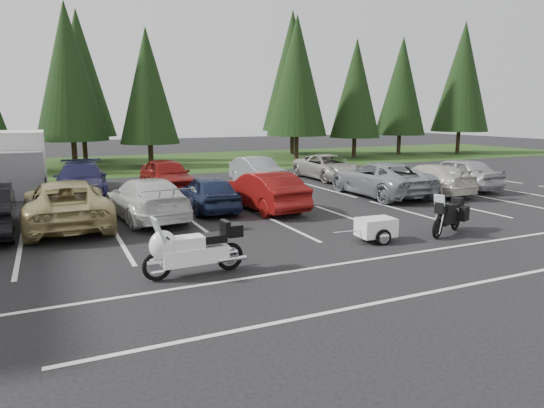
{
  "coord_description": "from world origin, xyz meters",
  "views": [
    {
      "loc": [
        -6.66,
        -13.52,
        3.79
      ],
      "look_at": [
        -0.65,
        -0.5,
        1.09
      ],
      "focal_mm": 32.0,
      "sensor_mm": 36.0,
      "label": 1
    }
  ],
  "objects_px": {
    "car_far_2": "(167,175)",
    "cargo_trailer": "(376,230)",
    "adventure_motorcycle": "(448,213)",
    "car_near_2": "(66,203)",
    "car_far_4": "(328,167)",
    "car_near_4": "(208,193)",
    "car_far_1": "(81,180)",
    "car_near_8": "(456,173)",
    "car_near_3": "(147,199)",
    "car_near_5": "(264,191)",
    "box_truck": "(18,163)",
    "touring_motorcycle": "(194,245)",
    "car_far_3": "(258,171)",
    "car_near_6": "(380,179)",
    "car_near_7": "(428,179)"
  },
  "relations": [
    {
      "from": "car_near_4",
      "to": "car_near_5",
      "type": "xyz_separation_m",
      "value": [
        2.05,
        -0.76,
        0.05
      ]
    },
    {
      "from": "car_near_3",
      "to": "car_far_1",
      "type": "relative_size",
      "value": 0.94
    },
    {
      "from": "car_near_4",
      "to": "car_near_5",
      "type": "bearing_deg",
      "value": 161.16
    },
    {
      "from": "car_far_3",
      "to": "car_far_2",
      "type": "bearing_deg",
      "value": -179.35
    },
    {
      "from": "car_near_5",
      "to": "car_far_3",
      "type": "distance_m",
      "value": 6.68
    },
    {
      "from": "car_near_3",
      "to": "car_near_4",
      "type": "height_order",
      "value": "car_near_3"
    },
    {
      "from": "car_far_1",
      "to": "cargo_trailer",
      "type": "relative_size",
      "value": 3.46
    },
    {
      "from": "car_far_2",
      "to": "car_near_4",
      "type": "bearing_deg",
      "value": -88.2
    },
    {
      "from": "car_far_1",
      "to": "adventure_motorcycle",
      "type": "height_order",
      "value": "car_far_1"
    },
    {
      "from": "car_near_2",
      "to": "car_far_1",
      "type": "height_order",
      "value": "same"
    },
    {
      "from": "car_near_2",
      "to": "car_near_5",
      "type": "xyz_separation_m",
      "value": [
        7.22,
        -0.16,
        -0.03
      ]
    },
    {
      "from": "car_far_3",
      "to": "car_far_4",
      "type": "bearing_deg",
      "value": 2.4
    },
    {
      "from": "car_near_2",
      "to": "car_far_3",
      "type": "height_order",
      "value": "car_near_2"
    },
    {
      "from": "car_near_2",
      "to": "car_far_4",
      "type": "xyz_separation_m",
      "value": [
        14.2,
        6.45,
        -0.08
      ]
    },
    {
      "from": "cargo_trailer",
      "to": "adventure_motorcycle",
      "type": "bearing_deg",
      "value": -1.08
    },
    {
      "from": "touring_motorcycle",
      "to": "box_truck",
      "type": "bearing_deg",
      "value": 104.02
    },
    {
      "from": "car_near_4",
      "to": "car_far_3",
      "type": "xyz_separation_m",
      "value": [
        4.45,
        5.47,
        0.03
      ]
    },
    {
      "from": "car_near_3",
      "to": "touring_motorcycle",
      "type": "relative_size",
      "value": 1.89
    },
    {
      "from": "car_near_4",
      "to": "touring_motorcycle",
      "type": "relative_size",
      "value": 1.53
    },
    {
      "from": "touring_motorcycle",
      "to": "adventure_motorcycle",
      "type": "xyz_separation_m",
      "value": [
        8.33,
        0.49,
        -0.06
      ]
    },
    {
      "from": "car_far_2",
      "to": "cargo_trailer",
      "type": "bearing_deg",
      "value": -76.33
    },
    {
      "from": "car_near_3",
      "to": "car_far_1",
      "type": "height_order",
      "value": "car_far_1"
    },
    {
      "from": "car_near_4",
      "to": "cargo_trailer",
      "type": "distance_m",
      "value": 7.33
    },
    {
      "from": "cargo_trailer",
      "to": "car_near_8",
      "type": "bearing_deg",
      "value": 37.65
    },
    {
      "from": "car_far_1",
      "to": "touring_motorcycle",
      "type": "bearing_deg",
      "value": -77.67
    },
    {
      "from": "car_near_4",
      "to": "car_near_8",
      "type": "xyz_separation_m",
      "value": [
        13.01,
        0.04,
        0.09
      ]
    },
    {
      "from": "car_near_5",
      "to": "box_truck",
      "type": "bearing_deg",
      "value": -48.87
    },
    {
      "from": "car_far_4",
      "to": "adventure_motorcycle",
      "type": "relative_size",
      "value": 2.22
    },
    {
      "from": "car_far_2",
      "to": "car_near_7",
      "type": "bearing_deg",
      "value": -29.98
    },
    {
      "from": "box_truck",
      "to": "car_far_1",
      "type": "distance_m",
      "value": 3.79
    },
    {
      "from": "car_near_6",
      "to": "car_far_1",
      "type": "relative_size",
      "value": 1.05
    },
    {
      "from": "car_near_7",
      "to": "car_near_8",
      "type": "relative_size",
      "value": 1.04
    },
    {
      "from": "car_near_5",
      "to": "cargo_trailer",
      "type": "distance_m",
      "value": 5.98
    },
    {
      "from": "car_near_8",
      "to": "adventure_motorcycle",
      "type": "xyz_separation_m",
      "value": [
        -7.32,
        -6.89,
        -0.1
      ]
    },
    {
      "from": "car_near_2",
      "to": "car_near_5",
      "type": "distance_m",
      "value": 7.22
    },
    {
      "from": "box_truck",
      "to": "cargo_trailer",
      "type": "relative_size",
      "value": 3.55
    },
    {
      "from": "car_far_4",
      "to": "cargo_trailer",
      "type": "bearing_deg",
      "value": -115.52
    },
    {
      "from": "car_near_2",
      "to": "car_near_6",
      "type": "relative_size",
      "value": 1.0
    },
    {
      "from": "car_far_4",
      "to": "car_near_4",
      "type": "bearing_deg",
      "value": -147.21
    },
    {
      "from": "car_near_5",
      "to": "touring_motorcycle",
      "type": "height_order",
      "value": "car_near_5"
    },
    {
      "from": "car_near_2",
      "to": "adventure_motorcycle",
      "type": "relative_size",
      "value": 2.48
    },
    {
      "from": "car_near_8",
      "to": "car_near_3",
      "type": "bearing_deg",
      "value": -1.03
    },
    {
      "from": "car_near_2",
      "to": "car_near_5",
      "type": "relative_size",
      "value": 1.23
    },
    {
      "from": "car_far_1",
      "to": "car_far_3",
      "type": "xyz_separation_m",
      "value": [
        8.8,
        0.22,
        -0.05
      ]
    },
    {
      "from": "car_near_7",
      "to": "cargo_trailer",
      "type": "xyz_separation_m",
      "value": [
        -7.62,
        -6.16,
        -0.34
      ]
    },
    {
      "from": "car_near_5",
      "to": "touring_motorcycle",
      "type": "bearing_deg",
      "value": 49.71
    },
    {
      "from": "adventure_motorcycle",
      "to": "car_near_4",
      "type": "bearing_deg",
      "value": 105.82
    },
    {
      "from": "car_far_2",
      "to": "touring_motorcycle",
      "type": "height_order",
      "value": "car_far_2"
    },
    {
      "from": "car_near_2",
      "to": "car_near_3",
      "type": "bearing_deg",
      "value": -179.8
    },
    {
      "from": "car_near_2",
      "to": "car_near_4",
      "type": "distance_m",
      "value": 5.21
    }
  ]
}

